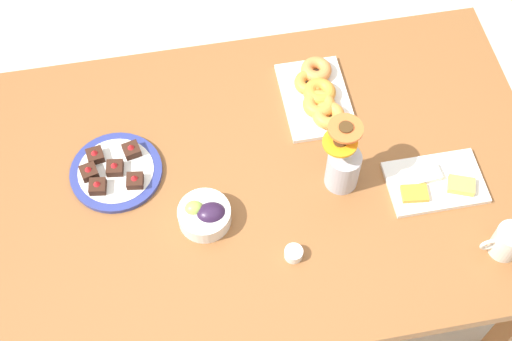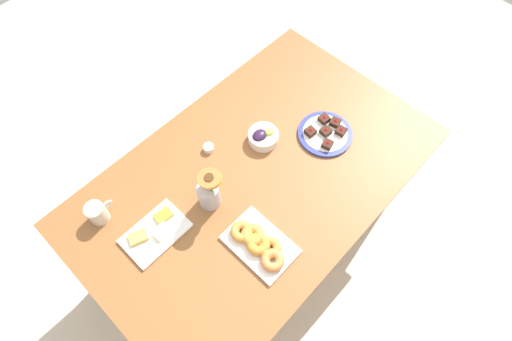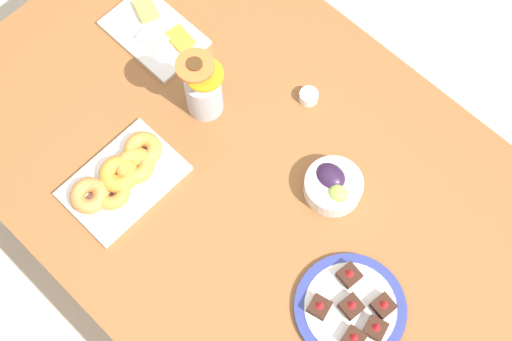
# 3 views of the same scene
# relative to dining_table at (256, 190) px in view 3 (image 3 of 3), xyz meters

# --- Properties ---
(ground_plane) EXTENTS (6.00, 6.00, 0.00)m
(ground_plane) POSITION_rel_dining_table_xyz_m (0.00, 0.00, -0.65)
(ground_plane) COLOR beige
(dining_table) EXTENTS (1.60, 1.00, 0.74)m
(dining_table) POSITION_rel_dining_table_xyz_m (0.00, 0.00, 0.00)
(dining_table) COLOR brown
(dining_table) RESTS_ON ground_plane
(grape_bowl) EXTENTS (0.14, 0.14, 0.07)m
(grape_bowl) POSITION_rel_dining_table_xyz_m (0.15, 0.10, 0.12)
(grape_bowl) COLOR white
(grape_bowl) RESTS_ON dining_table
(cheese_platter) EXTENTS (0.26, 0.17, 0.03)m
(cheese_platter) POSITION_rel_dining_table_xyz_m (-0.47, 0.11, 0.10)
(cheese_platter) COLOR white
(cheese_platter) RESTS_ON dining_table
(croissant_platter) EXTENTS (0.19, 0.29, 0.05)m
(croissant_platter) POSITION_rel_dining_table_xyz_m (-0.22, -0.23, 0.11)
(croissant_platter) COLOR white
(croissant_platter) RESTS_ON dining_table
(jam_cup_honey) EXTENTS (0.05, 0.05, 0.03)m
(jam_cup_honey) POSITION_rel_dining_table_xyz_m (-0.05, 0.25, 0.10)
(jam_cup_honey) COLOR white
(jam_cup_honey) RESTS_ON dining_table
(dessert_plate) EXTENTS (0.25, 0.25, 0.05)m
(dessert_plate) POSITION_rel_dining_table_xyz_m (0.38, -0.08, 0.10)
(dessert_plate) COLOR navy
(dessert_plate) RESTS_ON dining_table
(flower_vase) EXTENTS (0.11, 0.11, 0.24)m
(flower_vase) POSITION_rel_dining_table_xyz_m (-0.22, 0.05, 0.17)
(flower_vase) COLOR #B2B2BC
(flower_vase) RESTS_ON dining_table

